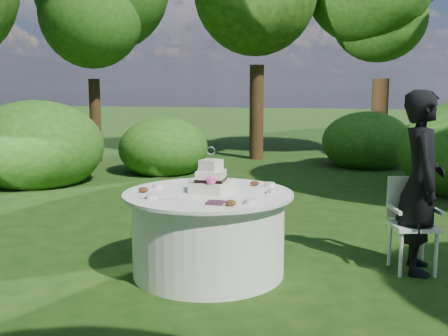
{
  "coord_description": "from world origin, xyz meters",
  "views": [
    {
      "loc": [
        1.3,
        -4.53,
        1.72
      ],
      "look_at": [
        0.15,
        0.0,
        1.0
      ],
      "focal_mm": 42.0,
      "sensor_mm": 36.0,
      "label": 1
    }
  ],
  "objects_px": {
    "cake": "(211,180)",
    "napkins": "(215,203)",
    "table": "(208,232)",
    "guest": "(421,182)",
    "chair": "(411,216)"
  },
  "relations": [
    {
      "from": "table",
      "to": "guest",
      "type": "bearing_deg",
      "value": 15.84
    },
    {
      "from": "guest",
      "to": "chair",
      "type": "height_order",
      "value": "guest"
    },
    {
      "from": "napkins",
      "to": "chair",
      "type": "xyz_separation_m",
      "value": [
        1.64,
        1.03,
        -0.26
      ]
    },
    {
      "from": "napkins",
      "to": "guest",
      "type": "height_order",
      "value": "guest"
    },
    {
      "from": "guest",
      "to": "chair",
      "type": "relative_size",
      "value": 1.94
    },
    {
      "from": "napkins",
      "to": "guest",
      "type": "xyz_separation_m",
      "value": [
        1.71,
        0.99,
        0.07
      ]
    },
    {
      "from": "napkins",
      "to": "table",
      "type": "xyz_separation_m",
      "value": [
        -0.19,
        0.45,
        -0.39
      ]
    },
    {
      "from": "napkins",
      "to": "cake",
      "type": "relative_size",
      "value": 0.33
    },
    {
      "from": "table",
      "to": "chair",
      "type": "height_order",
      "value": "chair"
    },
    {
      "from": "guest",
      "to": "table",
      "type": "height_order",
      "value": "guest"
    },
    {
      "from": "table",
      "to": "chair",
      "type": "xyz_separation_m",
      "value": [
        1.83,
        0.58,
        0.13
      ]
    },
    {
      "from": "cake",
      "to": "chair",
      "type": "bearing_deg",
      "value": 17.93
    },
    {
      "from": "cake",
      "to": "guest",
      "type": "bearing_deg",
      "value": 16.08
    },
    {
      "from": "table",
      "to": "chair",
      "type": "relative_size",
      "value": 1.78
    },
    {
      "from": "cake",
      "to": "napkins",
      "type": "bearing_deg",
      "value": -70.13
    }
  ]
}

